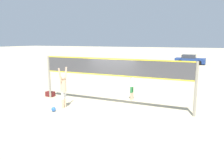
{
  "coord_description": "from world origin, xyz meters",
  "views": [
    {
      "loc": [
        4.54,
        -10.18,
        3.41
      ],
      "look_at": [
        0.0,
        0.0,
        1.38
      ],
      "focal_mm": 35.0,
      "sensor_mm": 36.0,
      "label": 1
    }
  ],
  "objects": [
    {
      "name": "parked_car_near",
      "position": [
        1.97,
        23.5,
        0.62
      ],
      "size": [
        4.25,
        2.1,
        1.37
      ],
      "rotation": [
        0.0,
        0.0,
        -0.04
      ],
      "color": "navy",
      "rests_on": "ground_plane"
    },
    {
      "name": "ground_plane",
      "position": [
        0.0,
        0.0,
        0.0
      ],
      "size": [
        200.0,
        200.0,
        0.0
      ],
      "primitive_type": "plane",
      "color": "beige"
    },
    {
      "name": "player_blocker",
      "position": [
        0.59,
        1.48,
        1.04
      ],
      "size": [
        0.28,
        0.68,
        1.99
      ],
      "rotation": [
        0.0,
        0.0,
        -1.57
      ],
      "color": "beige",
      "rests_on": "ground_plane"
    },
    {
      "name": "player_spiker",
      "position": [
        -2.1,
        -1.33,
        1.09
      ],
      "size": [
        0.28,
        0.7,
        2.08
      ],
      "rotation": [
        0.0,
        0.0,
        1.57
      ],
      "color": "beige",
      "rests_on": "ground_plane"
    },
    {
      "name": "volleyball_net",
      "position": [
        0.0,
        0.0,
        1.82
      ],
      "size": [
        8.3,
        0.12,
        2.51
      ],
      "color": "gray",
      "rests_on": "ground_plane"
    },
    {
      "name": "volleyball",
      "position": [
        -2.2,
        -2.05,
        0.11
      ],
      "size": [
        0.22,
        0.22,
        0.22
      ],
      "color": "blue",
      "rests_on": "ground_plane"
    },
    {
      "name": "gear_bag",
      "position": [
        -4.28,
        0.22,
        0.15
      ],
      "size": [
        0.53,
        0.32,
        0.3
      ],
      "color": "maroon",
      "rests_on": "ground_plane"
    }
  ]
}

